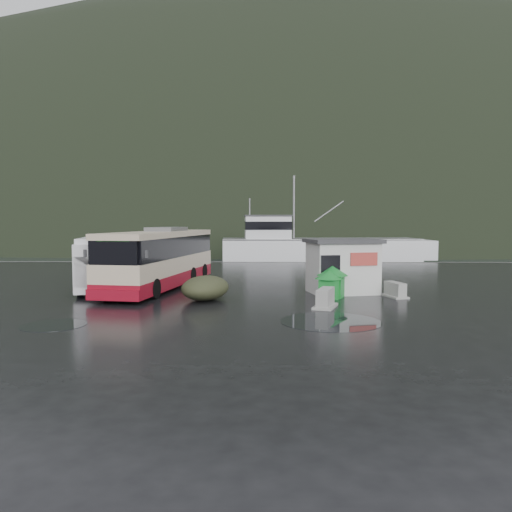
{
  "coord_description": "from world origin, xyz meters",
  "views": [
    {
      "loc": [
        1.98,
        -23.93,
        3.61
      ],
      "look_at": [
        1.38,
        3.39,
        1.7
      ],
      "focal_mm": 35.0,
      "sensor_mm": 36.0,
      "label": 1
    }
  ],
  "objects_px": {
    "ticket_kiosk": "(342,293)",
    "jersey_barrier_a": "(395,297)",
    "dome_tent": "(205,300)",
    "waste_bin_left": "(332,297)",
    "fishing_trawler": "(320,255)",
    "white_van": "(107,290)",
    "coach_bus": "(161,288)",
    "waste_bin_right": "(329,298)",
    "jersey_barrier_b": "(325,308)"
  },
  "relations": [
    {
      "from": "ticket_kiosk",
      "to": "jersey_barrier_b",
      "type": "height_order",
      "value": "ticket_kiosk"
    },
    {
      "from": "coach_bus",
      "to": "fishing_trawler",
      "type": "relative_size",
      "value": 0.48
    },
    {
      "from": "waste_bin_left",
      "to": "waste_bin_right",
      "type": "height_order",
      "value": "waste_bin_left"
    },
    {
      "from": "coach_bus",
      "to": "jersey_barrier_b",
      "type": "bearing_deg",
      "value": -27.92
    },
    {
      "from": "white_van",
      "to": "waste_bin_left",
      "type": "distance_m",
      "value": 11.8
    },
    {
      "from": "jersey_barrier_b",
      "to": "fishing_trawler",
      "type": "distance_m",
      "value": 32.16
    },
    {
      "from": "ticket_kiosk",
      "to": "jersey_barrier_a",
      "type": "relative_size",
      "value": 2.42
    },
    {
      "from": "dome_tent",
      "to": "fishing_trawler",
      "type": "distance_m",
      "value": 31.27
    },
    {
      "from": "waste_bin_left",
      "to": "jersey_barrier_a",
      "type": "relative_size",
      "value": 1.05
    },
    {
      "from": "white_van",
      "to": "ticket_kiosk",
      "type": "distance_m",
      "value": 12.3
    },
    {
      "from": "waste_bin_right",
      "to": "waste_bin_left",
      "type": "bearing_deg",
      "value": 63.43
    },
    {
      "from": "dome_tent",
      "to": "jersey_barrier_a",
      "type": "xyz_separation_m",
      "value": [
        8.93,
        1.03,
        0.0
      ]
    },
    {
      "from": "white_van",
      "to": "fishing_trawler",
      "type": "bearing_deg",
      "value": 50.77
    },
    {
      "from": "waste_bin_right",
      "to": "dome_tent",
      "type": "height_order",
      "value": "waste_bin_right"
    },
    {
      "from": "ticket_kiosk",
      "to": "fishing_trawler",
      "type": "xyz_separation_m",
      "value": [
        1.8,
        27.7,
        0.0
      ]
    },
    {
      "from": "white_van",
      "to": "waste_bin_right",
      "type": "xyz_separation_m",
      "value": [
        11.38,
        -2.69,
        0.0
      ]
    },
    {
      "from": "white_van",
      "to": "jersey_barrier_b",
      "type": "relative_size",
      "value": 4.17
    },
    {
      "from": "coach_bus",
      "to": "white_van",
      "type": "xyz_separation_m",
      "value": [
        -2.72,
        -0.89,
        0.0
      ]
    },
    {
      "from": "ticket_kiosk",
      "to": "jersey_barrier_a",
      "type": "height_order",
      "value": "ticket_kiosk"
    },
    {
      "from": "waste_bin_right",
      "to": "ticket_kiosk",
      "type": "bearing_deg",
      "value": 63.61
    },
    {
      "from": "coach_bus",
      "to": "fishing_trawler",
      "type": "xyz_separation_m",
      "value": [
        11.34,
        25.91,
        0.0
      ]
    },
    {
      "from": "white_van",
      "to": "waste_bin_left",
      "type": "relative_size",
      "value": 4.47
    },
    {
      "from": "waste_bin_right",
      "to": "jersey_barrier_a",
      "type": "distance_m",
      "value": 3.22
    },
    {
      "from": "coach_bus",
      "to": "white_van",
      "type": "bearing_deg",
      "value": -153.17
    },
    {
      "from": "waste_bin_right",
      "to": "dome_tent",
      "type": "distance_m",
      "value": 5.76
    },
    {
      "from": "jersey_barrier_a",
      "to": "fishing_trawler",
      "type": "distance_m",
      "value": 29.08
    },
    {
      "from": "waste_bin_right",
      "to": "dome_tent",
      "type": "xyz_separation_m",
      "value": [
        -5.73,
        -0.62,
        0.0
      ]
    },
    {
      "from": "waste_bin_left",
      "to": "jersey_barrier_b",
      "type": "distance_m",
      "value": 2.99
    },
    {
      "from": "white_van",
      "to": "waste_bin_right",
      "type": "height_order",
      "value": "white_van"
    },
    {
      "from": "jersey_barrier_b",
      "to": "dome_tent",
      "type": "bearing_deg",
      "value": 160.24
    },
    {
      "from": "white_van",
      "to": "jersey_barrier_a",
      "type": "relative_size",
      "value": 4.69
    },
    {
      "from": "white_van",
      "to": "fishing_trawler",
      "type": "relative_size",
      "value": 0.28
    },
    {
      "from": "dome_tent",
      "to": "jersey_barrier_a",
      "type": "height_order",
      "value": "dome_tent"
    },
    {
      "from": "waste_bin_left",
      "to": "jersey_barrier_b",
      "type": "height_order",
      "value": "waste_bin_left"
    },
    {
      "from": "waste_bin_right",
      "to": "jersey_barrier_a",
      "type": "bearing_deg",
      "value": 7.46
    },
    {
      "from": "waste_bin_left",
      "to": "dome_tent",
      "type": "height_order",
      "value": "waste_bin_left"
    },
    {
      "from": "waste_bin_left",
      "to": "jersey_barrier_a",
      "type": "distance_m",
      "value": 2.99
    },
    {
      "from": "dome_tent",
      "to": "jersey_barrier_b",
      "type": "bearing_deg",
      "value": -19.76
    },
    {
      "from": "ticket_kiosk",
      "to": "jersey_barrier_b",
      "type": "bearing_deg",
      "value": -119.81
    },
    {
      "from": "waste_bin_right",
      "to": "jersey_barrier_b",
      "type": "height_order",
      "value": "waste_bin_right"
    },
    {
      "from": "waste_bin_left",
      "to": "dome_tent",
      "type": "distance_m",
      "value": 6.02
    },
    {
      "from": "dome_tent",
      "to": "waste_bin_left",
      "type": "bearing_deg",
      "value": 9.78
    },
    {
      "from": "jersey_barrier_a",
      "to": "coach_bus",
      "type": "bearing_deg",
      "value": 165.05
    },
    {
      "from": "white_van",
      "to": "jersey_barrier_a",
      "type": "distance_m",
      "value": 14.74
    },
    {
      "from": "fishing_trawler",
      "to": "jersey_barrier_b",
      "type": "bearing_deg",
      "value": -99.56
    },
    {
      "from": "waste_bin_left",
      "to": "white_van",
      "type": "bearing_deg",
      "value": 168.85
    },
    {
      "from": "waste_bin_left",
      "to": "fishing_trawler",
      "type": "bearing_deg",
      "value": 85.12
    },
    {
      "from": "dome_tent",
      "to": "coach_bus",
      "type": "bearing_deg",
      "value": 124.83
    },
    {
      "from": "waste_bin_right",
      "to": "dome_tent",
      "type": "relative_size",
      "value": 0.47
    },
    {
      "from": "fishing_trawler",
      "to": "waste_bin_left",
      "type": "bearing_deg",
      "value": -98.83
    }
  ]
}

